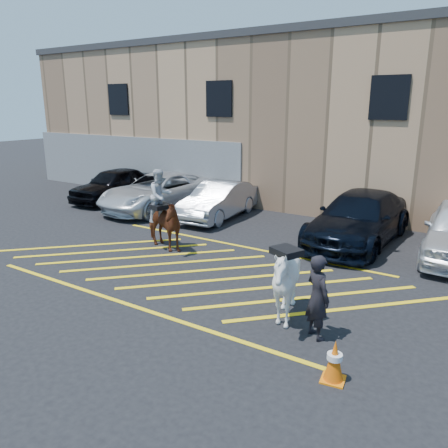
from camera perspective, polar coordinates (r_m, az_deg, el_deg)
The scene contains 11 objects.
ground at distance 12.19m, azimuth -2.77°, elevation -5.73°, with size 90.00×90.00×0.00m, color black.
car_black_suv at distance 21.05m, azimuth -14.14°, elevation 5.03°, with size 1.81×4.49×1.53m, color black.
car_white_pickup at distance 18.90m, azimuth -8.46°, elevation 4.20°, with size 2.56×5.55×1.54m, color silver.
car_silver_sedan at distance 17.28m, azimuth -0.71°, elevation 3.11°, with size 1.50×4.31×1.42m, color #969BA3.
car_blue_suv at distance 14.84m, azimuth 17.24°, elevation 0.72°, with size 2.26×5.56×1.61m, color black.
handler at distance 8.62m, azimuth 12.12°, elevation -9.29°, with size 0.61×0.40×1.69m, color black.
warehouse at distance 22.27m, azimuth 15.65°, elevation 12.96°, with size 32.42×10.20×7.30m.
hatching_zone at distance 11.97m, azimuth -3.61°, elevation -6.13°, with size 12.60×5.12×0.01m.
mounted_bay at distance 13.61m, azimuth -8.21°, elevation 0.87°, with size 2.06×1.35×2.51m.
saddled_white at distance 9.08m, azimuth 8.01°, elevation -7.58°, with size 1.93×2.01×1.73m.
traffic_cone at distance 7.65m, azimuth 14.22°, elevation -16.92°, with size 0.43×0.43×0.73m.
Camera 1 is at (6.61, -9.26, 4.40)m, focal length 35.00 mm.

